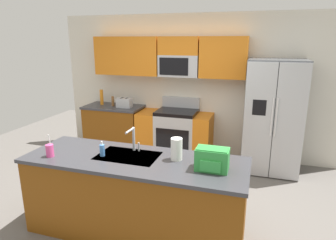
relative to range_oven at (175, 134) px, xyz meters
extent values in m
plane|color=#66605B|center=(0.26, -1.80, -0.44)|extent=(9.00, 9.00, 0.00)
cube|color=silver|center=(0.26, 0.35, 0.86)|extent=(5.20, 0.10, 2.60)
cube|color=orange|center=(-1.24, 0.14, 1.41)|extent=(0.70, 0.32, 0.70)
cube|color=orange|center=(-0.61, 0.14, 1.41)|extent=(0.55, 0.32, 0.70)
cube|color=orange|center=(0.82, 0.14, 1.41)|extent=(0.79, 0.32, 0.70)
cube|color=#B7BABF|center=(0.04, 0.14, 1.25)|extent=(0.72, 0.32, 0.38)
cube|color=black|center=(-0.02, -0.03, 1.25)|extent=(0.52, 0.01, 0.30)
cube|color=orange|center=(0.04, 0.14, 1.60)|extent=(0.72, 0.32, 0.32)
cube|color=brown|center=(-1.24, 0.00, -0.01)|extent=(1.09, 0.60, 0.86)
cube|color=#38383D|center=(-1.24, 0.00, 0.44)|extent=(1.12, 0.63, 0.04)
cube|color=#B7BABF|center=(0.04, 0.00, -0.02)|extent=(0.72, 0.60, 0.84)
cube|color=black|center=(0.04, -0.31, 0.01)|extent=(0.60, 0.01, 0.36)
cube|color=black|center=(0.04, 0.00, 0.43)|extent=(0.72, 0.60, 0.06)
cube|color=#B7BABF|center=(0.04, 0.27, 0.56)|extent=(0.72, 0.06, 0.20)
cube|color=orange|center=(-0.50, 0.00, -0.02)|extent=(0.36, 0.60, 0.84)
cube|color=orange|center=(0.54, 0.00, -0.02)|extent=(0.28, 0.60, 0.84)
cube|color=#4C4F54|center=(1.69, -0.05, 0.48)|extent=(0.90, 0.70, 1.85)
cube|color=#B7BABF|center=(1.46, -0.42, 0.48)|extent=(0.44, 0.04, 1.81)
cube|color=#B7BABF|center=(1.91, -0.42, 0.48)|extent=(0.44, 0.04, 1.81)
cylinder|color=silver|center=(1.66, -0.45, 0.57)|extent=(0.02, 0.02, 0.60)
cylinder|color=silver|center=(1.72, -0.45, 0.57)|extent=(0.02, 0.02, 0.60)
cube|color=black|center=(1.46, -0.44, 0.70)|extent=(0.20, 0.00, 0.24)
cube|color=brown|center=(0.21, -2.29, -0.01)|extent=(2.40, 0.80, 0.86)
cube|color=#38383D|center=(0.21, -2.29, 0.44)|extent=(2.44, 0.84, 0.04)
cube|color=#B7BABF|center=(0.11, -2.24, 0.44)|extent=(0.68, 0.44, 0.03)
cube|color=#B7BABF|center=(-0.98, -0.05, 0.55)|extent=(0.28, 0.16, 0.18)
cube|color=black|center=(-1.03, -0.05, 0.63)|extent=(0.03, 0.11, 0.01)
cube|color=black|center=(-0.93, -0.05, 0.63)|extent=(0.03, 0.11, 0.01)
cylinder|color=brown|center=(-1.25, 0.00, 0.55)|extent=(0.05, 0.05, 0.19)
cylinder|color=orange|center=(-1.53, 0.05, 0.60)|extent=(0.07, 0.07, 0.29)
cylinder|color=#B7BABF|center=(0.11, -2.07, 0.60)|extent=(0.03, 0.03, 0.28)
cylinder|color=#B7BABF|center=(0.11, -2.17, 0.73)|extent=(0.02, 0.20, 0.02)
cylinder|color=#B7BABF|center=(0.17, -2.07, 0.51)|extent=(0.02, 0.02, 0.10)
cylinder|color=#EA4C93|center=(-0.70, -2.52, 0.53)|extent=(0.08, 0.08, 0.14)
cylinder|color=white|center=(-0.69, -2.52, 0.64)|extent=(0.01, 0.03, 0.14)
cylinder|color=#4C8CD8|center=(-0.16, -2.34, 0.52)|extent=(0.06, 0.06, 0.13)
cylinder|color=white|center=(-0.16, -2.34, 0.61)|extent=(0.02, 0.02, 0.04)
cylinder|color=white|center=(0.65, -2.19, 0.58)|extent=(0.12, 0.12, 0.24)
cube|color=green|center=(1.05, -2.33, 0.57)|extent=(0.32, 0.20, 0.22)
cube|color=#2B8238|center=(1.05, -2.35, 0.67)|extent=(0.30, 0.14, 0.03)
cube|color=green|center=(1.05, -2.43, 0.54)|extent=(0.20, 0.03, 0.11)
camera|label=1|loc=(1.45, -5.01, 1.70)|focal=31.46mm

